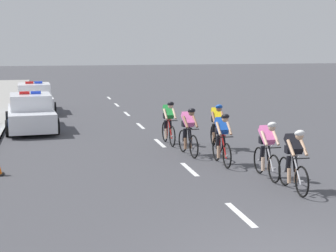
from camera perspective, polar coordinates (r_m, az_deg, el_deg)
name	(u,v)px	position (r m, az deg, el deg)	size (l,w,h in m)	color
kerb_edge	(1,131)	(21.45, -17.82, -0.57)	(0.16, 60.00, 0.13)	#9E9E99
lane_markings_centre	(149,134)	(20.30, -2.07, -0.84)	(0.14, 29.60, 0.01)	white
cyclist_lead	(294,159)	(12.61, 13.65, -3.53)	(0.43, 1.72, 1.56)	black
cyclist_second	(267,149)	(13.71, 10.84, -2.45)	(0.42, 1.72, 1.56)	black
cyclist_third	(222,138)	(15.05, 5.95, -1.32)	(0.42, 1.72, 1.56)	black
cyclist_fourth	(188,131)	(16.26, 2.26, -0.50)	(0.45, 1.72, 1.56)	black
cyclist_fifth	(217,126)	(17.32, 5.39, 0.05)	(0.44, 1.72, 1.56)	black
cyclist_sixth	(169,122)	(18.05, 0.07, 0.45)	(0.42, 1.72, 1.56)	black
police_car_nearest	(31,114)	(21.78, -14.83, 1.33)	(2.23, 4.51, 1.59)	silver
police_car_second	(34,99)	(27.52, -14.45, 2.88)	(2.13, 4.47, 1.59)	white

